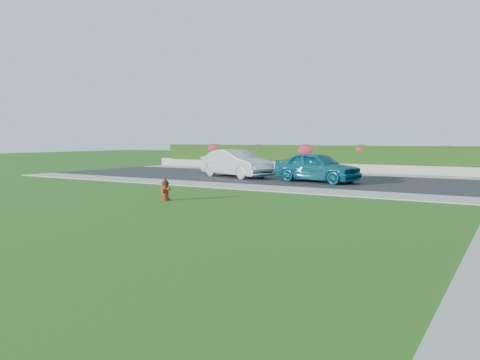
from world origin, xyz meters
The scene contains 14 objects.
ground centered at (0.00, 0.00, 0.00)m, with size 120.00×120.00×0.00m, color black.
street_far centered at (-5.00, 14.00, 0.02)m, with size 26.00×8.00×0.04m, color black.
sidewalk_far centered at (-6.00, 9.00, 0.02)m, with size 24.00×2.00×0.04m, color gray.
sidewalk_beyond centered at (-1.00, 19.00, 0.02)m, with size 34.00×2.00×0.04m, color gray.
retaining_wall centered at (-1.00, 20.50, 0.30)m, with size 34.00×0.40×0.60m, color gray.
hedge centered at (-1.00, 20.60, 1.15)m, with size 32.00×0.90×1.10m, color black.
fire_hydrant centered at (-3.68, 3.78, 0.36)m, with size 0.39×0.37×0.77m.
sedan_teal centered at (-1.69, 12.68, 0.77)m, with size 1.73×4.29×1.46m, color #0E556B.
sedan_silver centered at (-6.57, 13.15, 0.79)m, with size 1.58×4.54×1.50m, color #B5B8BE.
flower_clump_a centered at (-12.96, 20.50, 1.42)m, with size 1.39×0.89×0.69m, color #C4213C.
flower_clump_b centered at (-9.22, 20.50, 1.48)m, with size 1.09×0.70×0.55m, color #C4213C.
flower_clump_c centered at (-5.52, 20.50, 1.39)m, with size 1.54×0.99×0.77m, color #C4213C.
flower_clump_d centered at (-1.89, 20.50, 1.46)m, with size 1.19×0.77×0.60m, color #C4213C.
flower_clump_e centered at (3.00, 20.50, 1.50)m, with size 1.01×0.65×0.50m, color #C4213C.
Camera 1 is at (6.80, -8.59, 2.11)m, focal length 35.00 mm.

